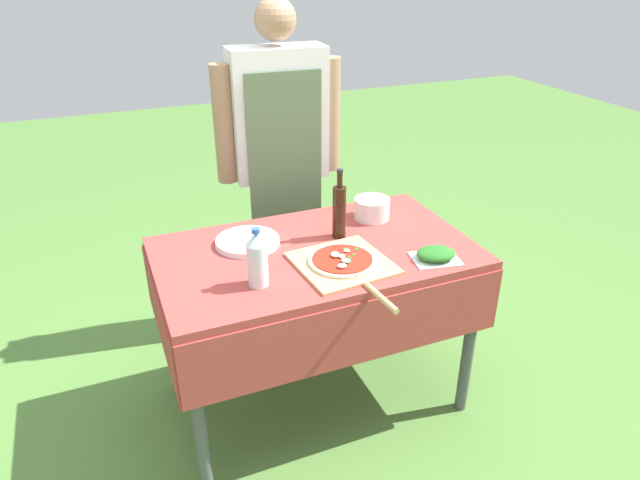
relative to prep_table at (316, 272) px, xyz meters
The scene contains 9 objects.
ground_plane 0.70m from the prep_table, ahead, with size 12.00×12.00×0.00m, color #517F38.
prep_table is the anchor object (origin of this frame).
person_cook 0.80m from the prep_table, 82.58° to the left, with size 0.65×0.24×1.74m.
pizza_on_peel 0.22m from the prep_table, 73.37° to the right, with size 0.39×0.58×0.05m.
oil_bottle 0.28m from the prep_table, 27.47° to the left, with size 0.06×0.06×0.31m.
water_bottle 0.41m from the prep_table, 149.47° to the right, with size 0.08×0.08×0.24m.
herb_container 0.51m from the prep_table, 32.71° to the right, with size 0.21×0.18×0.05m.
mixing_tub 0.44m from the prep_table, 27.77° to the left, with size 0.17×0.17×0.10m, color silver.
plate_stack 0.32m from the prep_table, 148.28° to the left, with size 0.28×0.28×0.02m.
Camera 1 is at (-0.79, -1.96, 1.94)m, focal length 32.00 mm.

